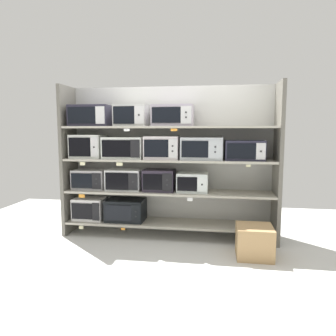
# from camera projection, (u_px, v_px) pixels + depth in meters

# --- Properties ---
(ground) EXTENTS (6.93, 6.00, 0.02)m
(ground) POSITION_uv_depth(u_px,v_px,m) (155.00, 265.00, 3.62)
(ground) COLOR silver
(back_panel) EXTENTS (3.13, 0.04, 2.17)m
(back_panel) POSITION_uv_depth(u_px,v_px,m) (171.00, 160.00, 4.74)
(back_panel) COLOR #B2B2AD
(back_panel) RESTS_ON ground
(upright_left) EXTENTS (0.05, 0.51, 2.17)m
(upright_left) POSITION_uv_depth(u_px,v_px,m) (69.00, 160.00, 4.70)
(upright_left) COLOR #68645B
(upright_left) RESTS_ON ground
(upright_right) EXTENTS (0.05, 0.51, 2.17)m
(upright_right) POSITION_uv_depth(u_px,v_px,m) (278.00, 164.00, 4.25)
(upright_right) COLOR #68645B
(upright_right) RESTS_ON ground
(shelf_0) EXTENTS (2.93, 0.51, 0.03)m
(shelf_0) POSITION_uv_depth(u_px,v_px,m) (168.00, 223.00, 4.58)
(shelf_0) COLOR #ADA899
(shelf_0) RESTS_ON ground
(microwave_0) EXTENTS (0.44, 0.37, 0.32)m
(microwave_0) POSITION_uv_depth(u_px,v_px,m) (90.00, 208.00, 4.74)
(microwave_0) COLOR silver
(microwave_0) RESTS_ON shelf_0
(microwave_1) EXTENTS (0.55, 0.40, 0.32)m
(microwave_1) POSITION_uv_depth(u_px,v_px,m) (126.00, 210.00, 4.65)
(microwave_1) COLOR black
(microwave_1) RESTS_ON shelf_0
(price_tag_0) EXTENTS (0.07, 0.00, 0.05)m
(price_tag_0) POSITION_uv_depth(u_px,v_px,m) (81.00, 227.00, 4.52)
(price_tag_0) COLOR beige
(price_tag_1) EXTENTS (0.06, 0.00, 0.03)m
(price_tag_1) POSITION_uv_depth(u_px,v_px,m) (123.00, 229.00, 4.42)
(price_tag_1) COLOR orange
(shelf_1) EXTENTS (2.93, 0.51, 0.03)m
(shelf_1) POSITION_uv_depth(u_px,v_px,m) (168.00, 192.00, 4.53)
(shelf_1) COLOR #ADA899
(microwave_2) EXTENTS (0.47, 0.34, 0.28)m
(microwave_2) POSITION_uv_depth(u_px,v_px,m) (90.00, 179.00, 4.68)
(microwave_2) COLOR #B6B3B6
(microwave_2) RESTS_ON shelf_1
(microwave_3) EXTENTS (0.50, 0.37, 0.30)m
(microwave_3) POSITION_uv_depth(u_px,v_px,m) (125.00, 180.00, 4.60)
(microwave_3) COLOR silver
(microwave_3) RESTS_ON shelf_1
(microwave_4) EXTENTS (0.44, 0.36, 0.31)m
(microwave_4) POSITION_uv_depth(u_px,v_px,m) (159.00, 180.00, 4.52)
(microwave_4) COLOR #312A39
(microwave_4) RESTS_ON shelf_1
(microwave_5) EXTENTS (0.43, 0.34, 0.27)m
(microwave_5) POSITION_uv_depth(u_px,v_px,m) (193.00, 182.00, 4.45)
(microwave_5) COLOR silver
(microwave_5) RESTS_ON shelf_1
(price_tag_2) EXTENTS (0.09, 0.00, 0.05)m
(price_tag_2) POSITION_uv_depth(u_px,v_px,m) (82.00, 196.00, 4.46)
(price_tag_2) COLOR orange
(price_tag_3) EXTENTS (0.07, 0.00, 0.05)m
(price_tag_3) POSITION_uv_depth(u_px,v_px,m) (190.00, 199.00, 4.23)
(price_tag_3) COLOR white
(shelf_2) EXTENTS (2.93, 0.51, 0.03)m
(shelf_2) POSITION_uv_depth(u_px,v_px,m) (168.00, 160.00, 4.47)
(shelf_2) COLOR #ADA899
(microwave_6) EXTENTS (0.45, 0.41, 0.34)m
(microwave_6) POSITION_uv_depth(u_px,v_px,m) (88.00, 146.00, 4.62)
(microwave_6) COLOR silver
(microwave_6) RESTS_ON shelf_2
(microwave_7) EXTENTS (0.57, 0.41, 0.30)m
(microwave_7) POSITION_uv_depth(u_px,v_px,m) (124.00, 148.00, 4.54)
(microwave_7) COLOR silver
(microwave_7) RESTS_ON shelf_2
(microwave_8) EXTENTS (0.48, 0.42, 0.32)m
(microwave_8) POSITION_uv_depth(u_px,v_px,m) (163.00, 148.00, 4.46)
(microwave_8) COLOR silver
(microwave_8) RESTS_ON shelf_2
(microwave_9) EXTENTS (0.57, 0.43, 0.31)m
(microwave_9) POSITION_uv_depth(u_px,v_px,m) (202.00, 148.00, 4.38)
(microwave_9) COLOR #B4BBC0
(microwave_9) RESTS_ON shelf_2
(microwave_10) EXTENTS (0.52, 0.41, 0.27)m
(microwave_10) POSITION_uv_depth(u_px,v_px,m) (244.00, 150.00, 4.29)
(microwave_10) COLOR #262637
(microwave_10) RESTS_ON shelf_2
(price_tag_4) EXTENTS (0.08, 0.00, 0.05)m
(price_tag_4) POSITION_uv_depth(u_px,v_px,m) (82.00, 164.00, 4.40)
(price_tag_4) COLOR beige
(price_tag_5) EXTENTS (0.09, 0.00, 0.05)m
(price_tag_5) POSITION_uv_depth(u_px,v_px,m) (120.00, 164.00, 4.32)
(price_tag_5) COLOR beige
(price_tag_6) EXTENTS (0.06, 0.00, 0.03)m
(price_tag_6) POSITION_uv_depth(u_px,v_px,m) (248.00, 166.00, 4.06)
(price_tag_6) COLOR beige
(shelf_3) EXTENTS (2.93, 0.51, 0.03)m
(shelf_3) POSITION_uv_depth(u_px,v_px,m) (168.00, 127.00, 4.42)
(shelf_3) COLOR #ADA899
(microwave_11) EXTENTS (0.57, 0.41, 0.30)m
(microwave_11) POSITION_uv_depth(u_px,v_px,m) (91.00, 116.00, 4.56)
(microwave_11) COLOR #282634
(microwave_11) RESTS_ON shelf_3
(microwave_12) EXTENTS (0.45, 0.37, 0.30)m
(microwave_12) POSITION_uv_depth(u_px,v_px,m) (131.00, 116.00, 4.47)
(microwave_12) COLOR beige
(microwave_12) RESTS_ON shelf_3
(microwave_13) EXTENTS (0.56, 0.41, 0.29)m
(microwave_13) POSITION_uv_depth(u_px,v_px,m) (173.00, 116.00, 4.38)
(microwave_13) COLOR #A49BA9
(microwave_13) RESTS_ON shelf_3
(price_tag_7) EXTENTS (0.08, 0.00, 0.03)m
(price_tag_7) POSITION_uv_depth(u_px,v_px,m) (127.00, 130.00, 4.25)
(price_tag_7) COLOR white
(price_tag_8) EXTENTS (0.09, 0.00, 0.03)m
(price_tag_8) POSITION_uv_depth(u_px,v_px,m) (174.00, 130.00, 4.15)
(price_tag_8) COLOR orange
(shipping_carton) EXTENTS (0.43, 0.43, 0.38)m
(shipping_carton) POSITION_uv_depth(u_px,v_px,m) (254.00, 241.00, 3.83)
(shipping_carton) COLOR tan
(shipping_carton) RESTS_ON ground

